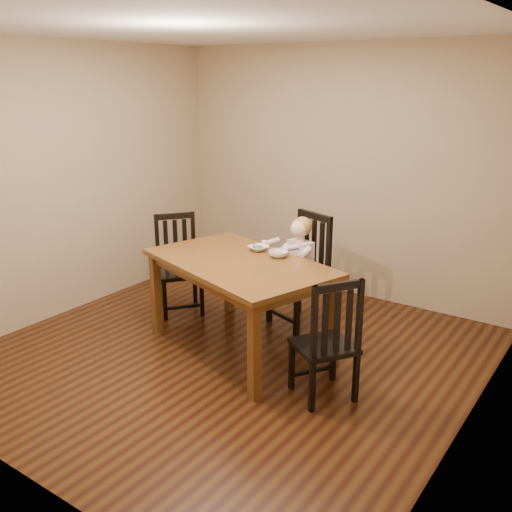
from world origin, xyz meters
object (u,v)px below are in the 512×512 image
Objects in this scene: chair_left at (178,266)px; bowl_peas at (258,248)px; chair_right at (328,342)px; bowl_veg at (278,254)px; chair_child at (303,272)px; toddler at (299,259)px; dining_table at (239,271)px.

chair_left reaches higher than bowl_peas.
bowl_peas is at bearing 92.22° from chair_right.
chair_left is 5.76× the size of bowl_veg.
chair_right is 5.57× the size of bowl_peas.
toddler is at bearing 90.00° from chair_child.
chair_right is at bearing 147.61° from toddler.
chair_left is 1.28m from toddler.
dining_table is at bearing 107.00° from chair_right.
dining_table is 10.70× the size of bowl_veg.
chair_child reaches higher than bowl_veg.
chair_left reaches higher than chair_right.
dining_table is 0.37m from bowl_peas.
chair_left is at bearing 105.76° from chair_right.
toddler is at bearing 78.69° from dining_table.
toddler is (0.15, 0.76, -0.06)m from dining_table.
chair_right reaches higher than toddler.
bowl_peas is (-0.20, -0.47, 0.32)m from chair_child.
chair_left is 1.08m from bowl_peas.
chair_child is 1.12× the size of chair_right.
chair_child reaches higher than chair_right.
chair_child is 6.24× the size of bowl_peas.
chair_left is 1.03× the size of chair_right.
toddler is 3.15× the size of bowl_peas.
chair_left is 5.72× the size of bowl_peas.
chair_left is at bearing 179.33° from bowl_peas.
chair_right reaches higher than dining_table.
chair_right is at bearing 110.26° from chair_left.
dining_table is 1.86× the size of chair_left.
toddler reaches higher than dining_table.
chair_left is at bearing 161.25° from dining_table.
chair_child is 1.42m from chair_right.
bowl_veg is at bearing 124.64° from chair_left.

